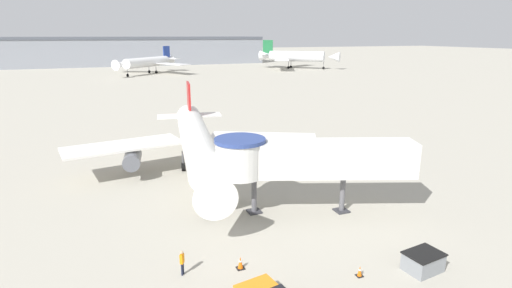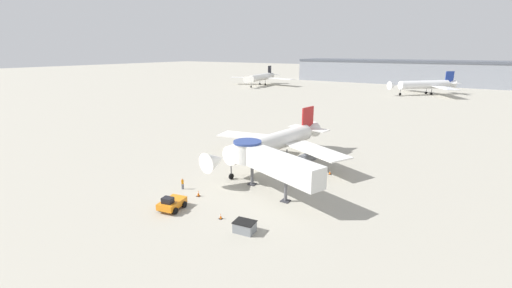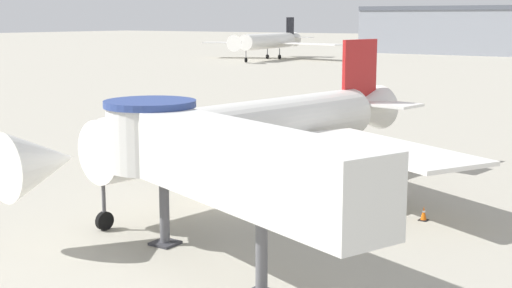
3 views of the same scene
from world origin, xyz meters
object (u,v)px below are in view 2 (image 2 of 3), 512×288
Objects in this scene: traffic_cone_starboard_wing at (330,172)px; ground_crew_marshaller at (183,183)px; traffic_cone_apron_front at (221,216)px; traffic_cone_near_nose at (198,193)px; background_jet_blue_tail at (425,85)px; background_jet_black_tail at (261,77)px; service_container_gray at (245,227)px; pushback_tug_orange at (172,203)px; jet_bridge at (268,160)px; main_airplane at (275,142)px.

traffic_cone_starboard_wing is 0.44× the size of ground_crew_marshaller.
traffic_cone_apron_front is 0.82× the size of traffic_cone_near_nose.
background_jet_black_tail is (-81.76, -4.69, 0.09)m from background_jet_blue_tail.
background_jet_black_tail is at bearing 121.24° from service_container_gray.
pushback_tug_orange is 10.65m from service_container_gray.
jet_bridge is at bearing 107.54° from service_container_gray.
traffic_cone_near_nose is 3.63m from ground_crew_marshaller.
background_jet_blue_tail is (3.96, 138.69, 4.05)m from traffic_cone_apron_front.
traffic_cone_apron_front is (5.02, -21.39, -3.32)m from main_airplane.
pushback_tug_orange is 0.10× the size of background_jet_black_tail.
traffic_cone_apron_front is at bearing -27.72° from traffic_cone_near_nose.
pushback_tug_orange is 4.67× the size of traffic_cone_near_nose.
ground_crew_marshaller is 146.58m from background_jet_black_tail.
main_airplane reaches higher than traffic_cone_apron_front.
ground_crew_marshaller is 0.04× the size of background_jet_black_tail.
ground_crew_marshaller is at bearing -97.73° from main_airplane.
main_airplane is 18.32m from traffic_cone_near_nose.
background_jet_blue_tail is at bearing 88.36° from traffic_cone_apron_front.
jet_bridge is at bearing 85.79° from traffic_cone_apron_front.
background_jet_blue_tail reaches higher than ground_crew_marshaller.
jet_bridge is 147.10m from background_jet_black_tail.
traffic_cone_apron_front is 0.94× the size of traffic_cone_starboard_wing.
background_jet_black_tail reaches higher than traffic_cone_starboard_wing.
pushback_tug_orange is 5.32× the size of traffic_cone_starboard_wing.
pushback_tug_orange is 5.67× the size of traffic_cone_apron_front.
pushback_tug_orange is 152.94m from background_jet_black_tail.
service_container_gray reaches higher than traffic_cone_near_nose.
traffic_cone_starboard_wing is 22.87m from ground_crew_marshaller.
service_container_gray is 3.06× the size of traffic_cone_near_nose.
main_airplane is 1.02× the size of background_jet_blue_tail.
service_container_gray is 4.13m from traffic_cone_apron_front.
background_jet_black_tail is at bearing 131.30° from main_airplane.
background_jet_blue_tail reaches higher than traffic_cone_starboard_wing.
jet_bridge is 21.64× the size of traffic_cone_starboard_wing.
service_container_gray is at bearing -12.70° from traffic_cone_apron_front.
jet_bridge is at bearing -27.17° from ground_crew_marshaller.
ground_crew_marshaller reaches higher than traffic_cone_near_nose.
main_airplane is 34.54× the size of traffic_cone_near_nose.
pushback_tug_orange is 25.32m from traffic_cone_starboard_wing.
ground_crew_marshaller is at bearing 169.53° from traffic_cone_near_nose.
background_jet_black_tail is at bearing 63.17° from ground_crew_marshaller.
background_jet_black_tail is at bearing 118.63° from traffic_cone_near_nose.
background_jet_black_tail reaches higher than traffic_cone_apron_front.
traffic_cone_apron_front is 7.35m from traffic_cone_near_nose.
pushback_tug_orange is at bearing -103.74° from jet_bridge.
main_airplane is 117.65m from background_jet_blue_tail.
jet_bridge is 4.07× the size of pushback_tug_orange.
service_container_gray is 1.54× the size of ground_crew_marshaller.
background_jet_blue_tail is (-1.38, 117.70, 4.03)m from traffic_cone_starboard_wing.
main_airplane is 11.30× the size of service_container_gray.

